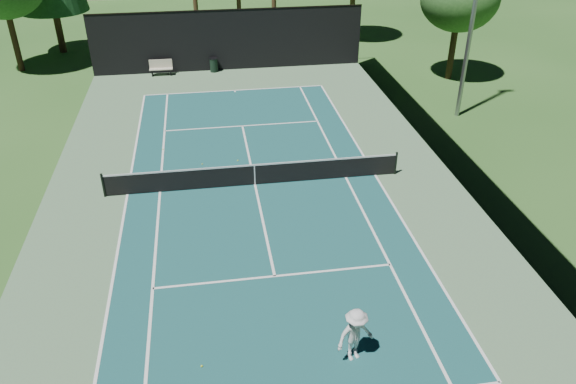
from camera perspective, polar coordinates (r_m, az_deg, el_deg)
name	(u,v)px	position (r m, az deg, el deg)	size (l,w,h in m)	color
ground	(255,185)	(24.75, -3.37, 0.73)	(160.00, 160.00, 0.00)	#2C5A21
apron_slab	(255,185)	(24.75, -3.37, 0.74)	(18.00, 32.00, 0.01)	#597F59
court_surface	(255,185)	(24.75, -3.37, 0.75)	(10.97, 23.77, 0.01)	#195252
court_lines	(255,184)	(24.74, -3.37, 0.77)	(11.07, 23.87, 0.01)	white
tennis_net	(255,174)	(24.48, -3.41, 1.86)	(12.90, 0.10, 1.10)	black
fence	(253,143)	(23.87, -3.53, 4.98)	(18.04, 32.05, 4.03)	black
player	(355,335)	(16.31, 6.86, -14.24)	(1.13, 0.65, 1.76)	silver
tennis_ball_a	(202,366)	(16.74, -8.76, -17.09)	(0.07, 0.07, 0.07)	#B6D330
tennis_ball_b	(202,164)	(26.67, -8.72, 2.82)	(0.06, 0.06, 0.06)	#B4D12F
tennis_ball_c	(238,161)	(26.78, -5.13, 3.20)	(0.07, 0.07, 0.07)	#CADC32
tennis_ball_d	(163,149)	(28.41, -12.59, 4.24)	(0.07, 0.07, 0.07)	#C6E133
park_bench	(161,67)	(38.87, -12.79, 12.28)	(1.50, 0.45, 1.02)	beige
trash_bin	(214,65)	(38.95, -7.55, 12.69)	(0.56, 0.56, 0.95)	black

